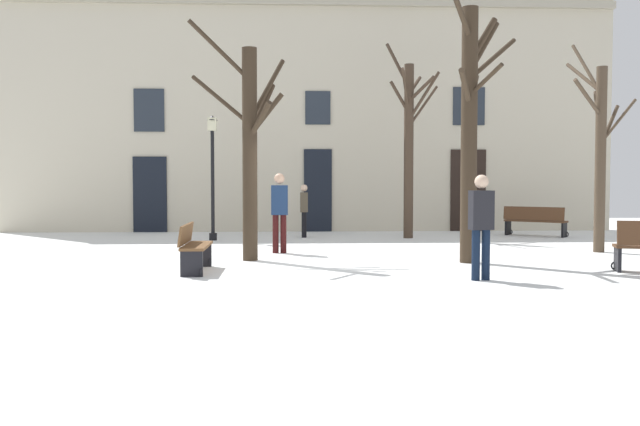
% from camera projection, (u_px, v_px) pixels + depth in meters
% --- Properties ---
extents(ground_plane, '(32.10, 32.10, 0.00)m').
position_uv_depth(ground_plane, '(324.00, 262.00, 14.51)').
color(ground_plane, white).
extents(building_facade, '(20.06, 0.60, 7.67)m').
position_uv_depth(building_facade, '(309.00, 113.00, 23.12)').
color(building_facade, beige).
rests_on(building_facade, ground).
extents(tree_right_of_center, '(1.94, 2.22, 5.18)m').
position_uv_depth(tree_right_of_center, '(470.00, 123.00, 14.30)').
color(tree_right_of_center, '#382B1E').
rests_on(tree_right_of_center, ground).
extents(tree_center, '(1.44, 1.75, 5.72)m').
position_uv_depth(tree_center, '(409.00, 141.00, 20.39)').
color(tree_center, '#423326').
rests_on(tree_center, ground).
extents(tree_near_facade, '(1.68, 1.92, 5.03)m').
position_uv_depth(tree_near_facade, '(599.00, 145.00, 16.51)').
color(tree_near_facade, '#4C3D2D').
rests_on(tree_near_facade, ground).
extents(tree_foreground, '(2.04, 1.51, 4.95)m').
position_uv_depth(tree_foreground, '(250.00, 145.00, 14.73)').
color(tree_foreground, '#382B1E').
rests_on(tree_foreground, ground).
extents(streetlamp, '(0.30, 0.30, 3.48)m').
position_uv_depth(streetlamp, '(213.00, 164.00, 19.64)').
color(streetlamp, black).
rests_on(streetlamp, ground).
extents(bench_near_lamp, '(0.46, 1.61, 0.89)m').
position_uv_depth(bench_near_lamp, '(194.00, 246.00, 13.00)').
color(bench_near_lamp, brown).
rests_on(bench_near_lamp, ground).
extents(bench_near_center_tree, '(1.73, 1.49, 0.89)m').
position_uv_depth(bench_near_center_tree, '(535.00, 221.00, 21.14)').
color(bench_near_center_tree, '#51331E').
rests_on(bench_near_center_tree, ground).
extents(person_crossing_plaza, '(0.41, 0.28, 1.78)m').
position_uv_depth(person_crossing_plaza, '(481.00, 221.00, 11.84)').
color(person_crossing_plaza, black).
rests_on(person_crossing_plaza, ground).
extents(person_by_shop_door, '(0.39, 0.24, 1.84)m').
position_uv_depth(person_by_shop_door, '(279.00, 208.00, 16.25)').
color(person_by_shop_door, '#350F0F').
rests_on(person_by_shop_door, ground).
extents(person_strolling, '(0.24, 0.39, 1.55)m').
position_uv_depth(person_strolling, '(304.00, 208.00, 20.71)').
color(person_strolling, black).
rests_on(person_strolling, ground).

